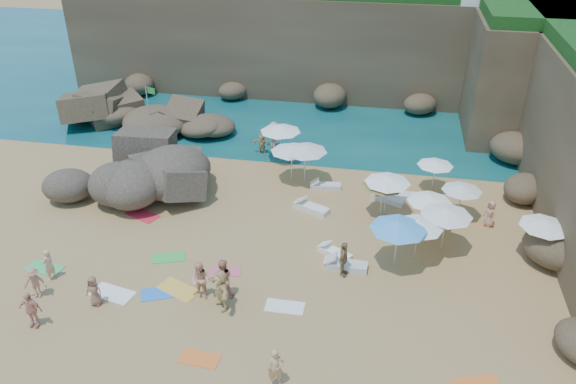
% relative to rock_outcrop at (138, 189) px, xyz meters
% --- Properties ---
extents(ground, '(120.00, 120.00, 0.00)m').
position_rel_rock_outcrop_xyz_m(ground, '(7.40, -5.15, 0.00)').
color(ground, tan).
rests_on(ground, ground).
extents(seawater, '(120.00, 120.00, 0.00)m').
position_rel_rock_outcrop_xyz_m(seawater, '(7.40, 24.85, 0.00)').
color(seawater, '#0C4751').
rests_on(seawater, ground).
extents(cliff_back, '(44.00, 8.00, 8.00)m').
position_rel_rock_outcrop_xyz_m(cliff_back, '(9.40, 19.85, 4.00)').
color(cliff_back, brown).
rests_on(cliff_back, ground).
extents(cliff_corner, '(10.00, 12.00, 8.00)m').
position_rel_rock_outcrop_xyz_m(cliff_corner, '(24.40, 14.85, 4.00)').
color(cliff_corner, brown).
rests_on(cliff_corner, ground).
extents(rock_promontory, '(12.00, 7.00, 2.00)m').
position_rel_rock_outcrop_xyz_m(rock_promontory, '(-3.60, 10.85, 0.00)').
color(rock_promontory, brown).
rests_on(rock_promontory, ground).
extents(marina_masts, '(3.10, 0.10, 6.00)m').
position_rel_rock_outcrop_xyz_m(marina_masts, '(-9.10, 24.85, 3.00)').
color(marina_masts, white).
rests_on(marina_masts, ground).
extents(rock_outcrop, '(8.10, 6.79, 2.83)m').
position_rel_rock_outcrop_xyz_m(rock_outcrop, '(0.00, 0.00, 0.00)').
color(rock_outcrop, brown).
rests_on(rock_outcrop, ground).
extents(flag_pole, '(0.72, 0.23, 3.73)m').
position_rel_rock_outcrop_xyz_m(flag_pole, '(-2.04, 7.20, 2.38)').
color(flag_pole, silver).
rests_on(flag_pole, ground).
extents(parasol_0, '(2.58, 2.58, 2.44)m').
position_rel_rock_outcrop_xyz_m(parasol_0, '(7.50, 5.26, 2.24)').
color(parasol_0, silver).
rests_on(parasol_0, ground).
extents(parasol_1, '(2.51, 2.51, 2.37)m').
position_rel_rock_outcrop_xyz_m(parasol_1, '(8.70, 2.66, 2.18)').
color(parasol_1, silver).
rests_on(parasol_1, ground).
extents(parasol_2, '(2.46, 2.46, 2.32)m').
position_rel_rock_outcrop_xyz_m(parasol_2, '(14.36, -0.08, 2.13)').
color(parasol_2, silver).
rests_on(parasol_2, ground).
extents(parasol_3, '(2.12, 2.12, 2.00)m').
position_rel_rock_outcrop_xyz_m(parasol_3, '(18.25, 0.27, 1.84)').
color(parasol_3, silver).
rests_on(parasol_3, ground).
extents(parasol_4, '(2.07, 2.07, 1.96)m').
position_rel_rock_outcrop_xyz_m(parasol_4, '(16.99, 3.08, 1.80)').
color(parasol_4, silver).
rests_on(parasol_4, ground).
extents(parasol_5, '(2.61, 2.61, 2.47)m').
position_rel_rock_outcrop_xyz_m(parasol_5, '(9.50, 2.63, 2.27)').
color(parasol_5, silver).
rests_on(parasol_5, ground).
extents(parasol_6, '(2.26, 2.26, 2.13)m').
position_rel_rock_outcrop_xyz_m(parasol_6, '(14.16, -0.20, 1.96)').
color(parasol_6, silver).
rests_on(parasol_6, ground).
extents(parasol_7, '(2.27, 2.27, 2.15)m').
position_rel_rock_outcrop_xyz_m(parasol_7, '(16.52, -1.41, 1.97)').
color(parasol_7, silver).
rests_on(parasol_7, ground).
extents(parasol_8, '(2.35, 2.35, 2.23)m').
position_rel_rock_outcrop_xyz_m(parasol_8, '(21.73, -2.88, 2.04)').
color(parasol_8, silver).
rests_on(parasol_8, ground).
extents(parasol_9, '(2.35, 2.35, 2.22)m').
position_rel_rock_outcrop_xyz_m(parasol_9, '(15.94, -4.02, 2.04)').
color(parasol_9, silver).
rests_on(parasol_9, ground).
extents(parasol_10, '(2.64, 2.64, 2.50)m').
position_rel_rock_outcrop_xyz_m(parasol_10, '(15.00, -4.72, 2.29)').
color(parasol_10, silver).
rests_on(parasol_10, ground).
extents(parasol_11, '(2.49, 2.49, 2.36)m').
position_rel_rock_outcrop_xyz_m(parasol_11, '(17.25, -2.92, 2.16)').
color(parasol_11, silver).
rests_on(parasol_11, ground).
extents(lounger_0, '(1.86, 0.86, 0.28)m').
position_rel_rock_outcrop_xyz_m(lounger_0, '(10.83, 2.16, 0.14)').
color(lounger_0, silver).
rests_on(lounger_0, ground).
extents(lounger_1, '(1.98, 1.30, 0.29)m').
position_rel_rock_outcrop_xyz_m(lounger_1, '(14.52, 1.29, 0.15)').
color(lounger_1, silver).
rests_on(lounger_1, ground).
extents(lounger_2, '(1.97, 0.66, 0.31)m').
position_rel_rock_outcrop_xyz_m(lounger_2, '(15.41, 1.84, 0.15)').
color(lounger_2, silver).
rests_on(lounger_2, ground).
extents(lounger_3, '(2.13, 1.43, 0.32)m').
position_rel_rock_outcrop_xyz_m(lounger_3, '(10.39, -0.48, 0.16)').
color(lounger_3, white).
rests_on(lounger_3, ground).
extents(lounger_4, '(1.82, 1.40, 0.27)m').
position_rel_rock_outcrop_xyz_m(lounger_4, '(12.14, -4.39, 0.14)').
color(lounger_4, white).
rests_on(lounger_4, ground).
extents(lounger_5, '(2.07, 0.75, 0.32)m').
position_rel_rock_outcrop_xyz_m(lounger_5, '(12.76, -5.33, 0.16)').
color(lounger_5, silver).
rests_on(lounger_5, ground).
extents(towel_2, '(1.58, 0.85, 0.03)m').
position_rel_rock_outcrop_xyz_m(towel_2, '(7.83, -12.05, 0.01)').
color(towel_2, orange).
rests_on(towel_2, ground).
extents(towel_3, '(1.80, 1.30, 0.03)m').
position_rel_rock_outcrop_xyz_m(towel_3, '(4.26, -6.12, 0.01)').
color(towel_3, green).
rests_on(towel_3, ground).
extents(towel_5, '(2.07, 1.32, 0.03)m').
position_rel_rock_outcrop_xyz_m(towel_5, '(2.81, -9.10, 0.02)').
color(towel_5, white).
rests_on(towel_5, ground).
extents(towel_7, '(2.08, 1.57, 0.03)m').
position_rel_rock_outcrop_xyz_m(towel_7, '(1.43, -2.71, 0.02)').
color(towel_7, red).
rests_on(towel_7, ground).
extents(towel_8, '(1.95, 1.49, 0.03)m').
position_rel_rock_outcrop_xyz_m(towel_8, '(4.89, -8.67, 0.02)').
color(towel_8, blue).
rests_on(towel_8, ground).
extents(towel_9, '(1.60, 1.08, 0.03)m').
position_rel_rock_outcrop_xyz_m(towel_9, '(7.28, -6.70, 0.01)').
color(towel_9, '#DE566F').
rests_on(towel_9, ground).
extents(towel_11, '(1.83, 1.09, 0.03)m').
position_rel_rock_outcrop_xyz_m(towel_11, '(-1.18, -7.99, 0.02)').
color(towel_11, '#37C360').
rests_on(towel_11, ground).
extents(towel_12, '(2.13, 1.63, 0.03)m').
position_rel_rock_outcrop_xyz_m(towel_12, '(5.58, -8.30, 0.02)').
color(towel_12, gold).
rests_on(towel_12, ground).
extents(towel_13, '(1.68, 0.86, 0.03)m').
position_rel_rock_outcrop_xyz_m(towel_13, '(10.47, -8.53, 0.01)').
color(towel_13, white).
rests_on(towel_13, ground).
extents(person_stand_1, '(1.13, 1.01, 1.93)m').
position_rel_rock_outcrop_xyz_m(person_stand_1, '(7.70, -8.34, 0.97)').
color(person_stand_1, tan).
rests_on(person_stand_1, ground).
extents(person_stand_2, '(1.23, 1.11, 1.83)m').
position_rel_rock_outcrop_xyz_m(person_stand_2, '(6.66, 7.15, 0.92)').
color(person_stand_2, tan).
rests_on(person_stand_2, ground).
extents(person_stand_3, '(0.56, 1.08, 1.77)m').
position_rel_rock_outcrop_xyz_m(person_stand_3, '(12.68, -5.83, 0.89)').
color(person_stand_3, olive).
rests_on(person_stand_3, ground).
extents(person_stand_4, '(0.74, 0.81, 1.47)m').
position_rel_rock_outcrop_xyz_m(person_stand_4, '(19.79, -0.25, 0.73)').
color(person_stand_4, tan).
rests_on(person_stand_4, ground).
extents(person_stand_5, '(1.39, 0.64, 1.45)m').
position_rel_rock_outcrop_xyz_m(person_stand_5, '(6.07, 6.09, 0.72)').
color(person_stand_5, tan).
rests_on(person_stand_5, ground).
extents(person_stand_6, '(0.45, 0.62, 1.59)m').
position_rel_rock_outcrop_xyz_m(person_stand_6, '(-0.41, -8.62, 0.79)').
color(person_stand_6, '#EAAB85').
rests_on(person_stand_6, ground).
extents(person_lie_0, '(1.33, 1.70, 0.40)m').
position_rel_rock_outcrop_xyz_m(person_lie_0, '(-0.30, -9.90, 0.20)').
color(person_lie_0, '#B17958').
rests_on(person_lie_0, ground).
extents(person_lie_1, '(1.02, 1.70, 0.41)m').
position_rel_rock_outcrop_xyz_m(person_lie_1, '(0.60, -11.58, 0.21)').
color(person_lie_1, '#E69982').
rests_on(person_lie_1, ground).
extents(person_lie_2, '(0.73, 1.43, 0.38)m').
position_rel_rock_outcrop_xyz_m(person_lie_2, '(2.45, -9.88, 0.19)').
color(person_lie_2, '#8A5C45').
rests_on(person_lie_2, ground).
extents(person_lie_3, '(2.56, 2.54, 0.50)m').
position_rel_rock_outcrop_xyz_m(person_lie_3, '(7.84, -9.05, 0.25)').
color(person_lie_3, '#E3BE77').
rests_on(person_lie_3, ground).
extents(person_lie_4, '(1.13, 1.72, 0.39)m').
position_rel_rock_outcrop_xyz_m(person_lie_4, '(10.97, -12.71, 0.19)').
color(person_lie_4, tan).
rests_on(person_lie_4, ground).
extents(person_lie_5, '(1.32, 1.96, 0.68)m').
position_rel_rock_outcrop_xyz_m(person_lie_5, '(6.78, -8.59, 0.34)').
color(person_lie_5, '#EEAA87').
rests_on(person_lie_5, ground).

